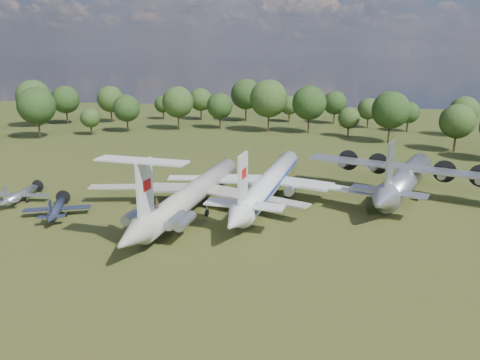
% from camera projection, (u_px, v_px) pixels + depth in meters
% --- Properties ---
extents(ground, '(300.00, 300.00, 0.00)m').
position_uv_depth(ground, '(171.00, 204.00, 80.67)').
color(ground, '#203812').
rests_on(ground, ground).
extents(il62_airliner, '(43.75, 53.69, 4.85)m').
position_uv_depth(il62_airliner, '(194.00, 197.00, 76.45)').
color(il62_airliner, '#B9B9B4').
rests_on(il62_airliner, ground).
extents(tu104_jet, '(43.65, 54.63, 5.04)m').
position_uv_depth(tu104_jet, '(270.00, 186.00, 82.30)').
color(tu104_jet, silver).
rests_on(tu104_jet, ground).
extents(an12_transport, '(48.62, 51.06, 5.35)m').
position_uv_depth(an12_transport, '(405.00, 182.00, 83.82)').
color(an12_transport, '#94969B').
rests_on(an12_transport, ground).
extents(small_prop_west, '(14.39, 16.57, 2.04)m').
position_uv_depth(small_prop_west, '(57.00, 210.00, 74.06)').
color(small_prop_west, black).
rests_on(small_prop_west, ground).
extents(small_prop_northwest, '(10.40, 13.65, 1.92)m').
position_uv_depth(small_prop_northwest, '(21.00, 197.00, 81.34)').
color(small_prop_northwest, '#919398').
rests_on(small_prop_northwest, ground).
extents(person_on_il62, '(0.65, 0.47, 1.64)m').
position_uv_depth(person_on_il62, '(156.00, 203.00, 63.02)').
color(person_on_il62, brown).
rests_on(person_on_il62, il62_airliner).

